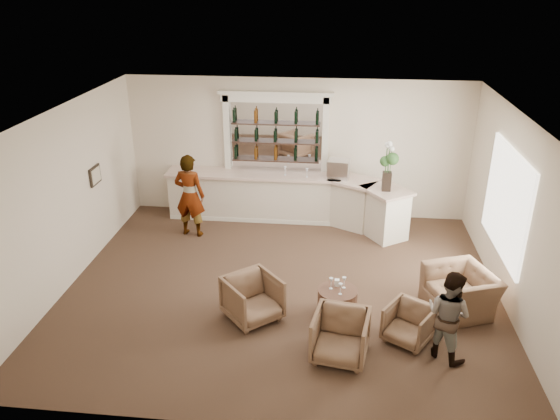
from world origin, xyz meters
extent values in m
plane|color=#4D3326|center=(0.00, 0.00, 0.00)|extent=(8.00, 8.00, 0.00)
cube|color=beige|center=(0.00, 3.50, 1.65)|extent=(8.00, 0.04, 3.30)
cube|color=beige|center=(-4.00, 0.00, 1.65)|extent=(0.04, 7.00, 3.30)
cube|color=beige|center=(4.00, 0.00, 1.65)|extent=(0.04, 7.00, 3.30)
cube|color=white|center=(0.00, 0.00, 3.30)|extent=(8.00, 7.00, 0.04)
cube|color=white|center=(3.97, 0.50, 1.70)|extent=(0.05, 2.40, 1.90)
cube|color=black|center=(-3.97, 1.20, 1.65)|extent=(0.04, 0.46, 0.38)
cube|color=beige|center=(-3.94, 1.20, 1.65)|extent=(0.01, 0.38, 0.30)
cube|color=white|center=(-1.00, 3.15, 0.54)|extent=(4.00, 0.70, 1.08)
cube|color=beige|center=(-1.00, 3.13, 1.11)|extent=(4.10, 0.82, 0.06)
cube|color=white|center=(1.35, 2.92, 0.54)|extent=(1.12, 1.04, 1.08)
cube|color=beige|center=(1.35, 2.90, 1.11)|extent=(1.27, 1.19, 0.06)
cube|color=white|center=(2.05, 2.40, 0.54)|extent=(1.08, 1.14, 1.08)
cube|color=beige|center=(2.05, 2.38, 1.11)|extent=(1.24, 1.29, 0.06)
cube|color=silver|center=(-1.00, 2.82, 0.05)|extent=(4.00, 0.06, 0.10)
cube|color=white|center=(-0.50, 3.48, 1.95)|extent=(2.15, 0.02, 1.65)
cube|color=silver|center=(-1.65, 3.42, 1.45)|extent=(0.14, 0.16, 2.90)
cube|color=silver|center=(0.65, 3.42, 1.45)|extent=(0.14, 0.16, 2.90)
cube|color=silver|center=(-0.50, 3.42, 2.84)|extent=(2.52, 0.16, 0.18)
cube|color=silver|center=(-0.50, 3.42, 2.96)|extent=(2.64, 0.20, 0.08)
cube|color=black|center=(-0.50, 3.37, 1.38)|extent=(2.05, 0.20, 0.03)
cube|color=black|center=(-0.50, 3.37, 1.82)|extent=(2.05, 0.20, 0.03)
cube|color=black|center=(-0.50, 3.37, 2.26)|extent=(2.05, 0.20, 0.03)
cylinder|color=#503122|center=(1.04, -0.82, 0.25)|extent=(0.68, 0.68, 0.50)
imported|color=gray|center=(-2.26, 2.04, 0.94)|extent=(0.75, 0.55, 1.89)
imported|color=gray|center=(2.70, -1.73, 0.73)|extent=(0.90, 0.89, 1.47)
imported|color=brown|center=(-0.39, -1.07, 0.39)|extent=(1.19, 1.19, 0.78)
imported|color=brown|center=(1.10, -1.95, 0.38)|extent=(0.94, 0.96, 0.77)
imported|color=brown|center=(2.18, -1.42, 0.32)|extent=(0.94, 0.95, 0.63)
imported|color=brown|center=(3.17, -0.42, 0.37)|extent=(1.34, 1.43, 0.74)
cube|color=silver|center=(0.98, 3.01, 1.35)|extent=(0.53, 0.46, 0.42)
cube|color=black|center=(2.02, 2.31, 1.35)|extent=(0.19, 0.19, 0.41)
cube|color=white|center=(1.02, -0.68, 0.56)|extent=(0.08, 0.08, 0.12)
camera|label=1|loc=(0.91, -8.83, 5.45)|focal=35.00mm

